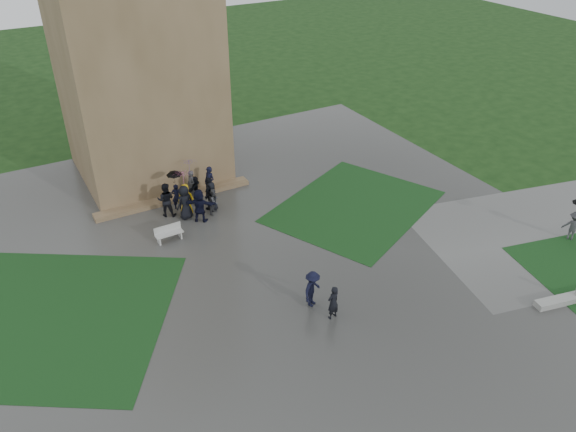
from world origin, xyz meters
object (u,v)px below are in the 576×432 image
pedestrian_mid (312,289)px  bench (169,233)px  pedestrian_path (575,220)px  pedestrian_near (333,302)px  tower (130,22)px

pedestrian_mid → bench: bearing=85.2°
pedestrian_mid → pedestrian_path: bearing=-38.4°
pedestrian_near → pedestrian_path: bearing=163.9°
pedestrian_near → tower: bearing=-94.1°
tower → bench: tower is taller
bench → pedestrian_path: (17.78, -9.82, 0.72)m
bench → pedestrian_mid: 8.63m
pedestrian_mid → pedestrian_path: (14.08, -2.03, 0.29)m
tower → pedestrian_mid: bearing=-82.5°
bench → tower: bearing=77.1°
bench → pedestrian_near: (4.02, -8.89, 0.37)m
bench → pedestrian_near: pedestrian_near is taller
pedestrian_near → pedestrian_mid: bearing=-85.6°
pedestrian_mid → pedestrian_near: 1.15m
tower → pedestrian_path: (16.17, -18.01, -7.84)m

